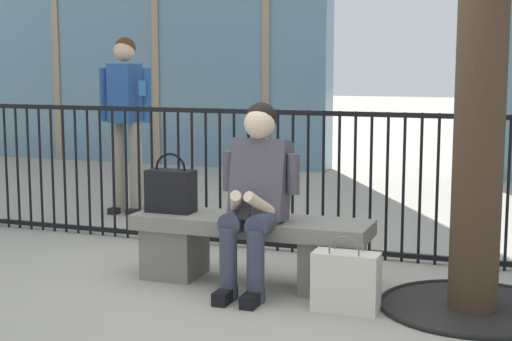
{
  "coord_description": "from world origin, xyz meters",
  "views": [
    {
      "loc": [
        1.75,
        -4.65,
        1.45
      ],
      "look_at": [
        0.0,
        0.1,
        0.75
      ],
      "focal_mm": 53.73,
      "sensor_mm": 36.0,
      "label": 1
    }
  ],
  "objects_px": {
    "stone_bench": "(251,244)",
    "handbag_on_bench": "(171,190)",
    "shopping_bag": "(346,281)",
    "bystander_at_railing": "(126,111)",
    "seated_person_with_phone": "(256,191)"
  },
  "relations": [
    {
      "from": "stone_bench",
      "to": "handbag_on_bench",
      "type": "relative_size",
      "value": 3.92
    },
    {
      "from": "handbag_on_bench",
      "to": "shopping_bag",
      "type": "xyz_separation_m",
      "value": [
        1.31,
        -0.33,
        -0.42
      ]
    },
    {
      "from": "stone_bench",
      "to": "bystander_at_railing",
      "type": "distance_m",
      "value": 2.84
    },
    {
      "from": "seated_person_with_phone",
      "to": "handbag_on_bench",
      "type": "distance_m",
      "value": 0.68
    },
    {
      "from": "seated_person_with_phone",
      "to": "bystander_at_railing",
      "type": "bearing_deg",
      "value": 136.1
    },
    {
      "from": "stone_bench",
      "to": "bystander_at_railing",
      "type": "xyz_separation_m",
      "value": [
        -2.0,
        1.87,
        0.73
      ]
    },
    {
      "from": "handbag_on_bench",
      "to": "shopping_bag",
      "type": "relative_size",
      "value": 0.87
    },
    {
      "from": "shopping_bag",
      "to": "bystander_at_railing",
      "type": "bearing_deg",
      "value": 140.92
    },
    {
      "from": "bystander_at_railing",
      "to": "shopping_bag",
      "type": "bearing_deg",
      "value": -39.08
    },
    {
      "from": "stone_bench",
      "to": "shopping_bag",
      "type": "relative_size",
      "value": 3.42
    },
    {
      "from": "stone_bench",
      "to": "shopping_bag",
      "type": "height_order",
      "value": "shopping_bag"
    },
    {
      "from": "shopping_bag",
      "to": "stone_bench",
      "type": "bearing_deg",
      "value": 154.96
    },
    {
      "from": "stone_bench",
      "to": "seated_person_with_phone",
      "type": "distance_m",
      "value": 0.41
    },
    {
      "from": "stone_bench",
      "to": "seated_person_with_phone",
      "type": "xyz_separation_m",
      "value": [
        0.08,
        -0.13,
        0.38
      ]
    },
    {
      "from": "handbag_on_bench",
      "to": "stone_bench",
      "type": "bearing_deg",
      "value": 0.99
    }
  ]
}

